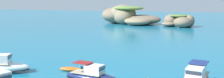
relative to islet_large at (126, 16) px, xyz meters
The scene contains 4 objects.
islet_large is the anchor object (origin of this frame).
islet_small 20.76m from the islet_large, 13.85° to the right, with size 11.23×11.81×4.06m.
motorboat_navy 72.27m from the islet_large, 74.28° to the right, with size 6.41×2.48×1.96m.
dinghy_tender 68.16m from the islet_large, 77.09° to the right, with size 2.87×1.56×0.58m.
Camera 1 is at (11.33, -17.02, 8.10)m, focal length 41.74 mm.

